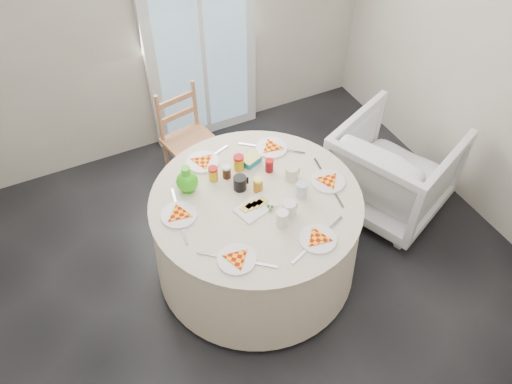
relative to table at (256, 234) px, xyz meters
name	(u,v)px	position (x,y,z in m)	size (l,w,h in m)	color
floor	(261,299)	(-0.10, -0.28, -0.38)	(4.00, 4.00, 0.00)	black
wall_back	(147,10)	(-0.10, 1.72, 0.93)	(4.00, 0.02, 2.60)	#BCB5A3
glass_door	(200,31)	(0.30, 1.67, 0.68)	(1.00, 0.08, 2.10)	silver
table	(256,234)	(0.00, 0.00, 0.00)	(1.44, 1.44, 0.73)	beige
wooden_chair	(190,138)	(-0.07, 1.09, 0.09)	(0.39, 0.37, 0.88)	tan
armchair	(394,169)	(1.27, 0.10, 0.02)	(0.83, 0.78, 0.85)	white
place_settings	(256,195)	(0.00, 0.00, 0.40)	(1.24, 1.24, 0.02)	silver
jar_cluster	(240,167)	(0.00, 0.24, 0.45)	(0.43, 0.22, 0.13)	#AB6319
butter_tub	(251,158)	(0.12, 0.32, 0.41)	(0.14, 0.10, 0.05)	#0C8AA4
green_pitcher	(186,175)	(-0.37, 0.27, 0.49)	(0.15, 0.15, 0.19)	#37CA15
cheese_platter	(255,205)	(-0.04, -0.07, 0.40)	(0.25, 0.16, 0.03)	white
mugs_glasses	(273,184)	(0.13, 0.01, 0.44)	(0.66, 0.66, 0.12)	#969696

